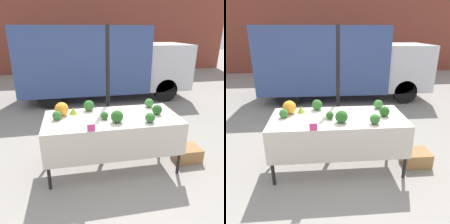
{
  "view_description": "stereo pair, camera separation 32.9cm",
  "coord_description": "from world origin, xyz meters",
  "views": [
    {
      "loc": [
        -0.59,
        -3.08,
        2.15
      ],
      "look_at": [
        0.0,
        0.0,
        0.96
      ],
      "focal_mm": 35.0,
      "sensor_mm": 36.0,
      "label": 1
    },
    {
      "loc": [
        -0.26,
        -3.13,
        2.15
      ],
      "look_at": [
        0.0,
        0.0,
        0.96
      ],
      "focal_mm": 35.0,
      "sensor_mm": 36.0,
      "label": 2
    }
  ],
  "objects": [
    {
      "name": "broccoli_head_0",
      "position": [
        -0.83,
        0.04,
        0.95
      ],
      "size": [
        0.14,
        0.14,
        0.14
      ],
      "color": "#336B2D",
      "rests_on": "market_table"
    },
    {
      "name": "tent_pole",
      "position": [
        0.06,
        0.73,
        1.12
      ],
      "size": [
        0.07,
        0.07,
        2.23
      ],
      "color": "black",
      "rests_on": "ground_plane"
    },
    {
      "name": "parked_truck",
      "position": [
        0.36,
        3.91,
        1.21
      ],
      "size": [
        5.26,
        1.86,
        2.26
      ],
      "color": "#384C84",
      "rests_on": "ground_plane"
    },
    {
      "name": "broccoli_head_2",
      "position": [
        0.72,
        -0.03,
        0.96
      ],
      "size": [
        0.16,
        0.16,
        0.16
      ],
      "color": "#23511E",
      "rests_on": "market_table"
    },
    {
      "name": "market_table",
      "position": [
        0.0,
        -0.07,
        0.78
      ],
      "size": [
        2.08,
        0.94,
        0.88
      ],
      "color": "beige",
      "rests_on": "ground_plane"
    },
    {
      "name": "broccoli_head_3",
      "position": [
        -0.13,
        -0.07,
        0.94
      ],
      "size": [
        0.12,
        0.12,
        0.12
      ],
      "color": "#285B23",
      "rests_on": "market_table"
    },
    {
      "name": "broccoli_head_5",
      "position": [
        0.03,
        -0.22,
        0.97
      ],
      "size": [
        0.18,
        0.18,
        0.18
      ],
      "color": "#285B23",
      "rests_on": "market_table"
    },
    {
      "name": "produce_crate",
      "position": [
        1.31,
        -0.07,
        0.12
      ],
      "size": [
        0.44,
        0.37,
        0.24
      ],
      "color": "#9E7042",
      "rests_on": "ground_plane"
    },
    {
      "name": "price_sign",
      "position": [
        -0.37,
        -0.46,
        0.93
      ],
      "size": [
        0.11,
        0.01,
        0.1
      ],
      "color": "#E53D84",
      "rests_on": "market_table"
    },
    {
      "name": "orange_cauliflower",
      "position": [
        -0.76,
        0.21,
        0.99
      ],
      "size": [
        0.21,
        0.21,
        0.21
      ],
      "color": "orange",
      "rests_on": "market_table"
    },
    {
      "name": "broccoli_head_6",
      "position": [
        0.72,
        0.32,
        0.96
      ],
      "size": [
        0.15,
        0.15,
        0.15
      ],
      "color": "#387533",
      "rests_on": "market_table"
    },
    {
      "name": "romanesco_head",
      "position": [
        -0.58,
        0.23,
        0.93
      ],
      "size": [
        0.14,
        0.14,
        0.11
      ],
      "color": "#93B238",
      "rests_on": "market_table"
    },
    {
      "name": "ground_plane",
      "position": [
        0.0,
        0.0,
        0.0
      ],
      "size": [
        40.0,
        40.0,
        0.0
      ],
      "primitive_type": "plane",
      "color": "gray"
    },
    {
      "name": "building_facade",
      "position": [
        0.0,
        8.93,
        2.28
      ],
      "size": [
        16.0,
        0.6,
        4.57
      ],
      "color": "brown",
      "rests_on": "ground_plane"
    },
    {
      "name": "broccoli_head_1",
      "position": [
        -0.32,
        0.35,
        0.97
      ],
      "size": [
        0.18,
        0.18,
        0.18
      ],
      "color": "#2D6628",
      "rests_on": "market_table"
    },
    {
      "name": "broccoli_head_4",
      "position": [
        0.5,
        -0.31,
        0.95
      ],
      "size": [
        0.15,
        0.15,
        0.15
      ],
      "color": "#336B2D",
      "rests_on": "market_table"
    }
  ]
}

